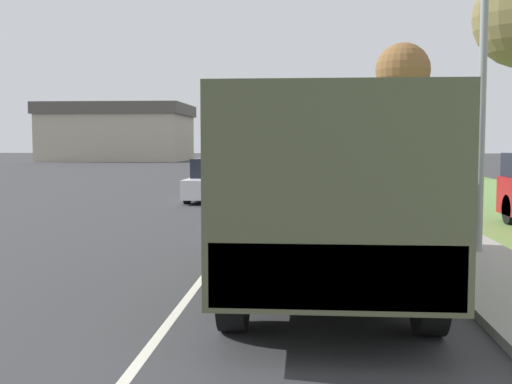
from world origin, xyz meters
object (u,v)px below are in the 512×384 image
at_px(military_truck, 325,182).
at_px(car_nearest_ahead, 217,182).
at_px(lamp_post, 471,41).
at_px(car_second_ahead, 239,169).

bearing_deg(military_truck, car_nearest_ahead, 104.13).
distance_m(car_nearest_ahead, lamp_post, 13.14).
bearing_deg(military_truck, lamp_post, 44.66).
xyz_separation_m(car_second_ahead, lamp_post, (6.34, -20.49, 3.18)).
xyz_separation_m(car_nearest_ahead, car_second_ahead, (-0.21, 9.33, 0.05)).
relative_size(car_nearest_ahead, car_second_ahead, 1.07).
height_order(car_second_ahead, lamp_post, lamp_post).
relative_size(military_truck, car_second_ahead, 1.85).
xyz_separation_m(military_truck, car_second_ahead, (-3.68, 23.12, -0.79)).
distance_m(car_second_ahead, lamp_post, 21.68).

